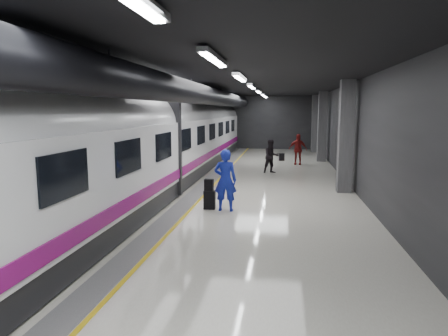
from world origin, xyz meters
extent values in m
plane|color=silver|center=(0.00, 0.00, 0.00)|extent=(40.00, 40.00, 0.00)
cube|color=black|center=(0.00, 0.00, 4.50)|extent=(10.00, 40.00, 0.02)
cube|color=#28282B|center=(0.00, 20.00, 2.25)|extent=(10.00, 0.02, 4.50)
cube|color=#28282B|center=(-5.00, 0.00, 2.25)|extent=(0.02, 40.00, 4.50)
cube|color=#28282B|center=(5.00, 0.00, 2.25)|extent=(0.02, 40.00, 4.50)
cube|color=slate|center=(-1.35, 0.00, 0.01)|extent=(0.65, 39.80, 0.01)
cube|color=gold|center=(-0.95, 0.00, 0.01)|extent=(0.10, 39.80, 0.01)
cylinder|color=black|center=(-1.30, 0.00, 3.95)|extent=(0.80, 38.00, 0.80)
cube|color=silver|center=(0.60, -6.00, 4.40)|extent=(0.22, 2.60, 0.10)
cube|color=silver|center=(0.60, -1.00, 4.40)|extent=(0.22, 2.60, 0.10)
cube|color=silver|center=(0.60, 4.00, 4.40)|extent=(0.22, 2.60, 0.10)
cube|color=silver|center=(0.60, 9.00, 4.40)|extent=(0.22, 2.60, 0.10)
cube|color=silver|center=(0.60, 14.00, 4.40)|extent=(0.22, 2.60, 0.10)
cube|color=silver|center=(0.60, 18.00, 4.40)|extent=(0.22, 2.60, 0.10)
cube|color=#515154|center=(4.55, 2.00, 2.25)|extent=(0.55, 0.55, 4.50)
cube|color=#515154|center=(4.55, 12.00, 2.25)|extent=(0.55, 0.55, 4.50)
cube|color=#515154|center=(4.55, 18.00, 2.25)|extent=(0.55, 0.55, 4.50)
cube|color=black|center=(-3.25, 0.00, 0.35)|extent=(2.80, 38.00, 0.60)
cube|color=white|center=(-3.25, 0.00, 1.75)|extent=(2.90, 38.00, 2.20)
cylinder|color=white|center=(-3.25, 0.00, 2.70)|extent=(2.80, 38.00, 2.80)
cube|color=#7F0B63|center=(-1.78, 0.00, 0.95)|extent=(0.04, 38.00, 0.35)
cube|color=black|center=(-3.25, 0.00, 2.00)|extent=(3.05, 0.25, 3.80)
cube|color=black|center=(-1.78, -8.00, 2.15)|extent=(0.05, 1.60, 0.85)
cube|color=black|center=(-1.78, -5.00, 2.15)|extent=(0.05, 1.60, 0.85)
cube|color=black|center=(-1.78, -2.00, 2.15)|extent=(0.05, 1.60, 0.85)
cube|color=black|center=(-1.78, 1.00, 2.15)|extent=(0.05, 1.60, 0.85)
cube|color=black|center=(-1.78, 4.00, 2.15)|extent=(0.05, 1.60, 0.85)
cube|color=black|center=(-1.78, 7.00, 2.15)|extent=(0.05, 1.60, 0.85)
cube|color=black|center=(-1.78, 10.00, 2.15)|extent=(0.05, 1.60, 0.85)
cube|color=black|center=(-1.78, 13.00, 2.15)|extent=(0.05, 1.60, 0.85)
cube|color=black|center=(-1.78, 16.00, 2.15)|extent=(0.05, 1.60, 0.85)
imported|color=#1B22CB|center=(0.22, -1.76, 1.02)|extent=(0.75, 0.50, 2.05)
cube|color=black|center=(-0.34, -1.61, 0.31)|extent=(0.39, 0.25, 0.63)
cube|color=black|center=(-0.36, -1.62, 0.83)|extent=(0.32, 0.20, 0.40)
imported|color=black|center=(1.47, 6.52, 0.89)|extent=(1.06, 0.96, 1.78)
imported|color=maroon|center=(2.97, 10.16, 0.94)|extent=(1.13, 0.54, 1.88)
cube|color=black|center=(1.99, 11.90, 0.24)|extent=(0.38, 0.30, 0.49)
camera|label=1|loc=(2.08, -14.55, 3.31)|focal=32.00mm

